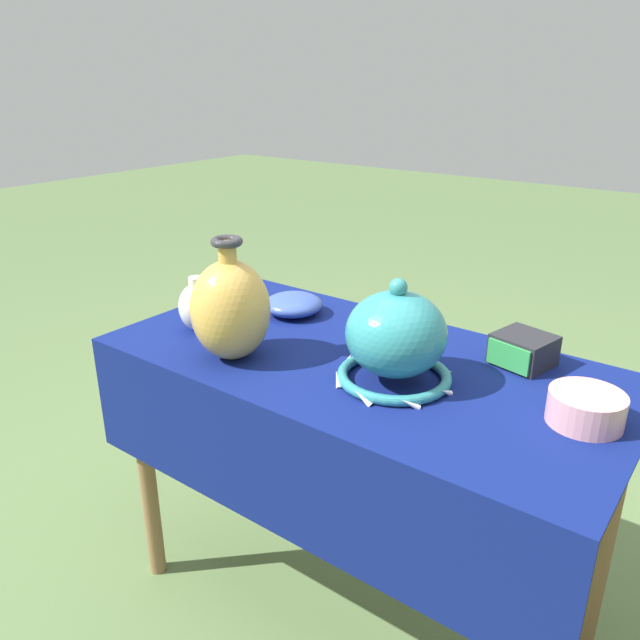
% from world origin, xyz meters
% --- Properties ---
extents(ground_plane, '(14.00, 14.00, 0.00)m').
position_xyz_m(ground_plane, '(0.00, 0.00, 0.00)').
color(ground_plane, '#567042').
extents(display_table, '(1.15, 0.59, 0.72)m').
position_xyz_m(display_table, '(0.00, -0.02, 0.63)').
color(display_table, olive).
rests_on(display_table, ground_plane).
extents(vase_tall_bulbous, '(0.17, 0.17, 0.27)m').
position_xyz_m(vase_tall_bulbous, '(-0.24, -0.17, 0.83)').
color(vase_tall_bulbous, gold).
rests_on(vase_tall_bulbous, display_table).
extents(vase_dome_bell, '(0.25, 0.25, 0.23)m').
position_xyz_m(vase_dome_bell, '(0.11, -0.05, 0.81)').
color(vase_dome_bell, teal).
rests_on(vase_dome_bell, display_table).
extents(mosaic_tile_box, '(0.13, 0.13, 0.07)m').
position_xyz_m(mosaic_tile_box, '(0.29, 0.18, 0.75)').
color(mosaic_tile_box, '#232328').
rests_on(mosaic_tile_box, display_table).
extents(bowl_shallow_cobalt, '(0.15, 0.15, 0.05)m').
position_xyz_m(bowl_shallow_cobalt, '(-0.30, 0.12, 0.74)').
color(bowl_shallow_cobalt, '#3851A8').
rests_on(bowl_shallow_cobalt, display_table).
extents(jar_round_ivory, '(0.09, 0.09, 0.14)m').
position_xyz_m(jar_round_ivory, '(-0.41, -0.10, 0.78)').
color(jar_round_ivory, white).
rests_on(jar_round_ivory, display_table).
extents(pot_squat_rose, '(0.14, 0.14, 0.06)m').
position_xyz_m(pot_squat_rose, '(0.47, 0.01, 0.75)').
color(pot_squat_rose, '#D19399').
rests_on(pot_squat_rose, display_table).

